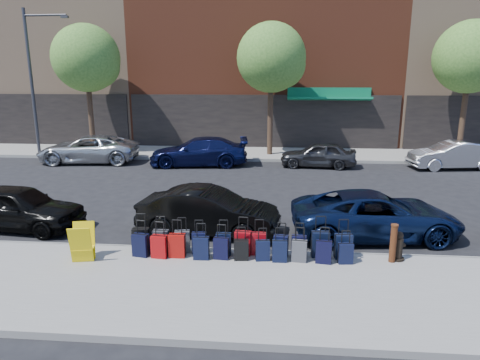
# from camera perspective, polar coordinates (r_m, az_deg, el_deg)

# --- Properties ---
(ground) EXTENTS (120.00, 120.00, 0.00)m
(ground) POSITION_cam_1_polar(r_m,az_deg,el_deg) (15.61, 1.51, -3.29)
(ground) COLOR black
(ground) RESTS_ON ground
(sidewalk_near) EXTENTS (60.00, 4.00, 0.15)m
(sidewalk_near) POSITION_cam_1_polar(r_m,az_deg,el_deg) (9.57, -0.85, -14.35)
(sidewalk_near) COLOR gray
(sidewalk_near) RESTS_ON ground
(sidewalk_far) EXTENTS (60.00, 4.00, 0.15)m
(sidewalk_far) POSITION_cam_1_polar(r_m,az_deg,el_deg) (25.31, 2.85, 3.54)
(sidewalk_far) COLOR gray
(sidewalk_far) RESTS_ON ground
(curb_near) EXTENTS (60.00, 0.08, 0.15)m
(curb_near) POSITION_cam_1_polar(r_m,az_deg,el_deg) (11.38, 0.17, -9.56)
(curb_near) COLOR gray
(curb_near) RESTS_ON ground
(curb_far) EXTENTS (60.00, 0.08, 0.15)m
(curb_far) POSITION_cam_1_polar(r_m,az_deg,el_deg) (23.33, 2.67, 2.65)
(curb_far) COLOR gray
(curb_far) RESTS_ON ground
(building_left) EXTENTS (15.00, 12.12, 16.00)m
(building_left) POSITION_cam_1_polar(r_m,az_deg,el_deg) (37.10, -23.41, 18.01)
(building_left) COLOR tan
(building_left) RESTS_ON ground
(tree_left) EXTENTS (3.80, 3.80, 7.27)m
(tree_left) POSITION_cam_1_polar(r_m,az_deg,el_deg) (26.65, -19.53, 14.84)
(tree_left) COLOR black
(tree_left) RESTS_ON sidewalk_far
(tree_center) EXTENTS (3.80, 3.80, 7.27)m
(tree_center) POSITION_cam_1_polar(r_m,az_deg,el_deg) (24.40, 4.52, 15.72)
(tree_center) COLOR black
(tree_center) RESTS_ON sidewalk_far
(tree_right) EXTENTS (3.80, 3.80, 7.27)m
(tree_right) POSITION_cam_1_polar(r_m,az_deg,el_deg) (26.49, 28.63, 13.98)
(tree_right) COLOR black
(tree_right) RESTS_ON sidewalk_far
(streetlight) EXTENTS (2.59, 0.18, 8.00)m
(streetlight) POSITION_cam_1_polar(r_m,az_deg,el_deg) (27.34, -25.77, 12.65)
(streetlight) COLOR #333338
(streetlight) RESTS_ON sidewalk_far
(suitcase_front_0) EXTENTS (0.43, 0.25, 1.01)m
(suitcase_front_0) POSITION_cam_1_polar(r_m,az_deg,el_deg) (11.40, -13.04, -7.76)
(suitcase_front_0) COLOR black
(suitcase_front_0) RESTS_ON sidewalk_near
(suitcase_front_1) EXTENTS (0.40, 0.22, 0.96)m
(suitcase_front_1) POSITION_cam_1_polar(r_m,az_deg,el_deg) (11.24, -10.50, -8.04)
(suitcase_front_1) COLOR #323236
(suitcase_front_1) RESTS_ON sidewalk_near
(suitcase_front_2) EXTENTS (0.41, 0.28, 0.92)m
(suitcase_front_2) POSITION_cam_1_polar(r_m,az_deg,el_deg) (11.18, -7.69, -8.11)
(suitcase_front_2) COLOR #3F3F44
(suitcase_front_2) RESTS_ON sidewalk_near
(suitcase_front_3) EXTENTS (0.38, 0.24, 0.87)m
(suitcase_front_3) POSITION_cam_1_polar(r_m,az_deg,el_deg) (11.08, -5.47, -8.32)
(suitcase_front_3) COLOR black
(suitcase_front_3) RESTS_ON sidewalk_near
(suitcase_front_4) EXTENTS (0.38, 0.21, 0.91)m
(suitcase_front_4) POSITION_cam_1_polar(r_m,az_deg,el_deg) (10.94, -2.21, -8.50)
(suitcase_front_4) COLOR black
(suitcase_front_4) RESTS_ON sidewalk_near
(suitcase_front_5) EXTENTS (0.43, 0.26, 0.99)m
(suitcase_front_5) POSITION_cam_1_polar(r_m,az_deg,el_deg) (10.92, 0.39, -8.41)
(suitcase_front_5) COLOR maroon
(suitcase_front_5) RESTS_ON sidewalk_near
(suitcase_front_6) EXTENTS (0.38, 0.21, 0.92)m
(suitcase_front_6) POSITION_cam_1_polar(r_m,az_deg,el_deg) (10.96, 2.55, -8.46)
(suitcase_front_6) COLOR maroon
(suitcase_front_6) RESTS_ON sidewalk_near
(suitcase_front_7) EXTENTS (0.39, 0.26, 0.87)m
(suitcase_front_7) POSITION_cam_1_polar(r_m,az_deg,el_deg) (10.92, 5.47, -8.69)
(suitcase_front_7) COLOR black
(suitcase_front_7) RESTS_ON sidewalk_near
(suitcase_front_8) EXTENTS (0.38, 0.23, 0.88)m
(suitcase_front_8) POSITION_cam_1_polar(r_m,az_deg,el_deg) (10.93, 7.86, -8.72)
(suitcase_front_8) COLOR black
(suitcase_front_8) RESTS_ON sidewalk_near
(suitcase_front_9) EXTENTS (0.45, 0.26, 1.05)m
(suitcase_front_9) POSITION_cam_1_polar(r_m,az_deg,el_deg) (10.99, 10.65, -8.40)
(suitcase_front_9) COLOR black
(suitcase_front_9) RESTS_ON sidewalk_near
(suitcase_front_10) EXTENTS (0.44, 0.29, 1.00)m
(suitcase_front_10) POSITION_cam_1_polar(r_m,az_deg,el_deg) (11.03, 13.60, -8.57)
(suitcase_front_10) COLOR black
(suitcase_front_10) RESTS_ON sidewalk_near
(suitcase_back_0) EXTENTS (0.43, 0.30, 0.93)m
(suitcase_back_0) POSITION_cam_1_polar(r_m,az_deg,el_deg) (11.14, -13.10, -8.43)
(suitcase_back_0) COLOR black
(suitcase_back_0) RESTS_ON sidewalk_near
(suitcase_back_1) EXTENTS (0.41, 0.27, 0.92)m
(suitcase_back_1) POSITION_cam_1_polar(r_m,az_deg,el_deg) (10.96, -10.68, -8.70)
(suitcase_back_1) COLOR #9C0A0C
(suitcase_back_1) RESTS_ON sidewalk_near
(suitcase_back_2) EXTENTS (0.41, 0.25, 0.96)m
(suitcase_back_2) POSITION_cam_1_polar(r_m,az_deg,el_deg) (10.91, -8.39, -8.64)
(suitcase_back_2) COLOR #9C0D0A
(suitcase_back_2) RESTS_ON sidewalk_near
(suitcase_back_3) EXTENTS (0.39, 0.23, 0.91)m
(suitcase_back_3) POSITION_cam_1_polar(r_m,az_deg,el_deg) (10.73, -5.20, -9.02)
(suitcase_back_3) COLOR black
(suitcase_back_3) RESTS_ON sidewalk_near
(suitcase_back_4) EXTENTS (0.39, 0.25, 0.88)m
(suitcase_back_4) POSITION_cam_1_polar(r_m,az_deg,el_deg) (10.72, -2.52, -9.07)
(suitcase_back_4) COLOR black
(suitcase_back_4) RESTS_ON sidewalk_near
(suitcase_back_5) EXTENTS (0.37, 0.23, 0.84)m
(suitcase_back_5) POSITION_cam_1_polar(r_m,az_deg,el_deg) (10.66, 0.17, -9.27)
(suitcase_back_5) COLOR black
(suitcase_back_5) RESTS_ON sidewalk_near
(suitcase_back_6) EXTENTS (0.37, 0.24, 0.82)m
(suitcase_back_6) POSITION_cam_1_polar(r_m,az_deg,el_deg) (10.65, 3.03, -9.34)
(suitcase_back_6) COLOR black
(suitcase_back_6) RESTS_ON sidewalk_near
(suitcase_back_7) EXTENTS (0.36, 0.22, 0.86)m
(suitcase_back_7) POSITION_cam_1_polar(r_m,az_deg,el_deg) (10.61, 5.30, -9.40)
(suitcase_back_7) COLOR black
(suitcase_back_7) RESTS_ON sidewalk_near
(suitcase_back_8) EXTENTS (0.38, 0.25, 0.86)m
(suitcase_back_8) POSITION_cam_1_polar(r_m,az_deg,el_deg) (10.67, 7.92, -9.34)
(suitcase_back_8) COLOR #434349
(suitcase_back_8) RESTS_ON sidewalk_near
(suitcase_back_9) EXTENTS (0.40, 0.27, 0.89)m
(suitcase_back_9) POSITION_cam_1_polar(r_m,az_deg,el_deg) (10.68, 11.09, -9.39)
(suitcase_back_9) COLOR black
(suitcase_back_9) RESTS_ON sidewalk_near
(suitcase_back_10) EXTENTS (0.36, 0.23, 0.82)m
(suitcase_back_10) POSITION_cam_1_polar(r_m,az_deg,el_deg) (10.78, 13.88, -9.45)
(suitcase_back_10) COLOR black
(suitcase_back_10) RESTS_ON sidewalk_near
(fire_hydrant) EXTENTS (0.37, 0.33, 0.73)m
(fire_hydrant) POSITION_cam_1_polar(r_m,az_deg,el_deg) (11.31, 20.34, -8.36)
(fire_hydrant) COLOR black
(fire_hydrant) RESTS_ON sidewalk_near
(bollard) EXTENTS (0.18, 0.18, 0.96)m
(bollard) POSITION_cam_1_polar(r_m,az_deg,el_deg) (11.09, 19.76, -7.87)
(bollard) COLOR #38190C
(bollard) RESTS_ON sidewalk_near
(display_rack) EXTENTS (0.62, 0.66, 0.93)m
(display_rack) POSITION_cam_1_polar(r_m,az_deg,el_deg) (11.21, -20.27, -7.89)
(display_rack) COLOR yellow
(display_rack) RESTS_ON sidewalk_near
(car_near_0) EXTENTS (4.15, 2.02, 1.36)m
(car_near_0) POSITION_cam_1_polar(r_m,az_deg,el_deg) (14.67, -27.52, -3.24)
(car_near_0) COLOR black
(car_near_0) RESTS_ON ground
(car_near_1) EXTENTS (4.28, 1.98, 1.36)m
(car_near_1) POSITION_cam_1_polar(r_m,az_deg,el_deg) (12.65, -4.19, -4.22)
(car_near_1) COLOR black
(car_near_1) RESTS_ON ground
(car_near_2) EXTENTS (4.99, 2.66, 1.33)m
(car_near_2) POSITION_cam_1_polar(r_m,az_deg,el_deg) (12.99, 17.62, -4.44)
(car_near_2) COLOR #0D1A3C
(car_near_2) RESTS_ON ground
(car_far_0) EXTENTS (5.43, 2.89, 1.45)m
(car_far_0) POSITION_cam_1_polar(r_m,az_deg,el_deg) (24.39, -19.57, 3.91)
(car_far_0) COLOR silver
(car_far_0) RESTS_ON ground
(car_far_1) EXTENTS (5.23, 2.57, 1.46)m
(car_far_1) POSITION_cam_1_polar(r_m,az_deg,el_deg) (22.28, -5.53, 3.79)
(car_far_1) COLOR #0D1239
(car_far_1) RESTS_ON ground
(car_far_2) EXTENTS (3.90, 1.82, 1.29)m
(car_far_2) POSITION_cam_1_polar(r_m,az_deg,el_deg) (22.18, 10.37, 3.36)
(car_far_2) COLOR #313033
(car_far_2) RESTS_ON ground
(car_far_3) EXTENTS (4.38, 2.02, 1.39)m
(car_far_3) POSITION_cam_1_polar(r_m,az_deg,el_deg) (23.87, 26.49, 2.98)
(car_far_3) COLOR silver
(car_far_3) RESTS_ON ground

